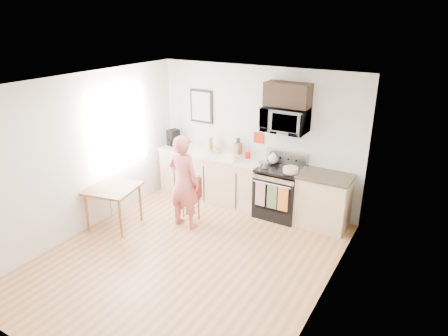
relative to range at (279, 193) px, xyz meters
The scene contains 28 objects.
floor 2.12m from the range, 107.69° to the right, with size 4.60×4.60×0.00m, color #9D6A3D.
back_wall 1.12m from the range, 152.75° to the left, with size 4.00×0.04×2.60m, color beige.
front_wall 4.41m from the range, 98.38° to the right, with size 4.00×0.04×2.60m, color beige.
left_wall 3.40m from the range, 143.09° to the right, with size 0.04×4.60×2.60m, color beige.
right_wall 2.55m from the range, 55.26° to the right, with size 0.04×4.60×2.60m, color beige.
ceiling 3.00m from the range, 107.69° to the right, with size 4.00×4.60×0.04m, color white.
window 3.06m from the range, 155.62° to the right, with size 0.06×1.40×1.50m.
cabinet_left 1.43m from the range, behind, with size 2.10×0.60×0.90m, color #D5B788.
countertop_left 1.51m from the range, behind, with size 2.14×0.64×0.04m, color silver.
cabinet_right 0.80m from the range, ahead, with size 0.84×0.60×0.90m, color #D5B788.
countertop_right 0.93m from the range, ahead, with size 0.88×0.64×0.04m, color black.
range is the anchor object (origin of this frame).
microwave 1.33m from the range, 90.06° to the left, with size 0.76×0.51×0.42m, color #ACADB1.
upper_cabinet 1.75m from the range, 90.04° to the left, with size 0.76×0.35×0.40m, color black.
wall_art 2.27m from the range, behind, with size 0.50×0.04×0.65m.
wall_trivet 1.09m from the range, 151.92° to the left, with size 0.20×0.02×0.20m, color #B6270F.
person 1.74m from the range, 137.15° to the right, with size 0.59×0.39×1.63m, color #CD383D.
dining_table 2.90m from the range, 141.83° to the right, with size 0.80×0.80×0.73m.
chair 1.55m from the range, 138.22° to the right, with size 0.45×0.41×0.84m.
knife_block 1.16m from the range, 168.09° to the left, with size 0.10×0.14×0.22m, color brown.
utensil_crock 0.96m from the range, behind, with size 0.11×0.11×0.32m.
fruit_bowl 1.51m from the range, behind, with size 0.29×0.29×0.11m.
milk_carton 1.68m from the range, behind, with size 0.10×0.10×0.27m, color tan.
coffee_maker 2.46m from the range, behind, with size 0.22×0.28×0.32m.
bread_bag 1.06m from the range, behind, with size 0.29×0.13×0.11m, color #E2B076.
cake 0.61m from the range, 31.73° to the right, with size 0.31×0.31×0.10m.
kettle 0.63m from the range, 146.45° to the left, with size 0.18×0.18×0.23m.
pot 0.61m from the range, 154.15° to the right, with size 0.19×0.32×0.09m.
Camera 1 is at (3.06, -4.13, 3.45)m, focal length 32.00 mm.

